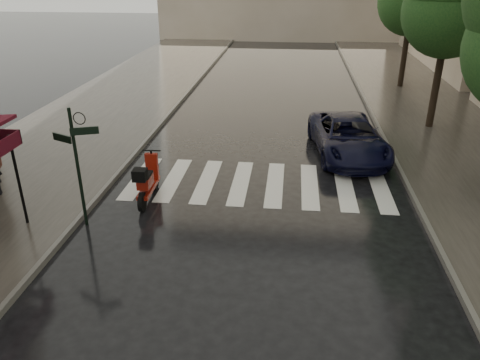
# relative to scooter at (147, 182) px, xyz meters

# --- Properties ---
(ground) EXTENTS (120.00, 120.00, 0.00)m
(ground) POSITION_rel_scooter_xyz_m (0.01, -4.52, -0.59)
(ground) COLOR black
(ground) RESTS_ON ground
(sidewalk_near) EXTENTS (6.00, 60.00, 0.12)m
(sidewalk_near) POSITION_rel_scooter_xyz_m (-4.49, 7.48, -0.53)
(sidewalk_near) COLOR #38332D
(sidewalk_near) RESTS_ON ground
(sidewalk_far) EXTENTS (5.50, 60.00, 0.12)m
(sidewalk_far) POSITION_rel_scooter_xyz_m (10.26, 7.48, -0.53)
(sidewalk_far) COLOR #38332D
(sidewalk_far) RESTS_ON ground
(curb_near) EXTENTS (0.12, 60.00, 0.16)m
(curb_near) POSITION_rel_scooter_xyz_m (-1.44, 7.48, -0.51)
(curb_near) COLOR #595651
(curb_near) RESTS_ON ground
(curb_far) EXTENTS (0.12, 60.00, 0.16)m
(curb_far) POSITION_rel_scooter_xyz_m (7.46, 7.48, -0.51)
(curb_far) COLOR #595651
(curb_far) RESTS_ON ground
(crosswalk) EXTENTS (7.85, 3.20, 0.01)m
(crosswalk) POSITION_rel_scooter_xyz_m (2.99, 1.48, -0.58)
(crosswalk) COLOR silver
(crosswalk) RESTS_ON ground
(signpost) EXTENTS (1.17, 0.29, 3.10)m
(signpost) POSITION_rel_scooter_xyz_m (-1.18, -1.52, 1.25)
(signpost) COLOR black
(signpost) RESTS_ON ground
(scooter) EXTENTS (0.51, 1.92, 1.26)m
(scooter) POSITION_rel_scooter_xyz_m (0.00, 0.00, 0.00)
(scooter) COLOR black
(scooter) RESTS_ON ground
(parked_car) EXTENTS (2.78, 5.01, 1.33)m
(parked_car) POSITION_rel_scooter_xyz_m (5.91, 4.21, 0.08)
(parked_car) COLOR black
(parked_car) RESTS_ON ground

